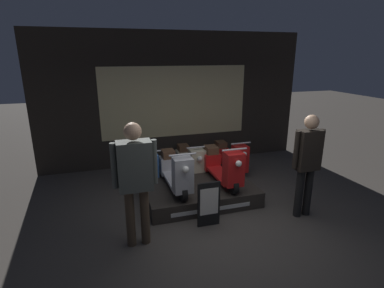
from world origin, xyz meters
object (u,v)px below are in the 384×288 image
Objects in this scene: scooter_display_left at (175,171)px; scooter_display_right at (222,166)px; scooter_backrow_1 at (190,161)px; scooter_backrow_2 at (230,157)px; person_right_browsing at (307,159)px; price_sign_board at (209,204)px; scooter_backrow_0 at (146,166)px; person_left_browsing at (135,174)px.

scooter_display_left is 0.92m from scooter_display_right.
scooter_backrow_1 is at bearing 103.40° from scooter_display_right.
person_right_browsing reaches higher than scooter_backrow_2.
scooter_backrow_1 reaches higher than price_sign_board.
scooter_backrow_1 is 2.16m from price_sign_board.
scooter_backrow_2 is (0.99, 0.00, 0.00)m from scooter_backrow_1.
scooter_backrow_2 is at bearing 0.00° from scooter_backrow_0.
price_sign_board is at bearing -72.55° from scooter_backrow_0.
scooter_display_left is 0.84× the size of person_left_browsing.
person_right_browsing is at bearing -81.75° from scooter_backrow_2.
scooter_backrow_1 is 2.83m from person_left_browsing.
scooter_backrow_2 is 2.03× the size of price_sign_board.
scooter_display_left is at bearing 180.00° from scooter_display_right.
person_left_browsing is 1.35m from price_sign_board.
scooter_display_left is 1.27m from scooter_backrow_0.
scooter_backrow_1 is 0.87× the size of person_right_browsing.
person_left_browsing is (-1.46, -2.29, 0.77)m from scooter_backrow_1.
scooter_display_right is 2.12m from person_left_browsing.
scooter_backrow_2 is 2.42m from person_right_browsing.
scooter_backrow_1 is at bearing 61.87° from scooter_display_left.
scooter_display_right is 1.25m from scooter_backrow_1.
scooter_backrow_2 is at bearing 59.12° from scooter_display_right.
price_sign_board is (-0.60, -0.95, -0.23)m from scooter_display_right.
person_right_browsing is 2.33× the size of price_sign_board.
scooter_backrow_0 reaches higher than price_sign_board.
scooter_backrow_2 is at bearing 0.00° from scooter_backrow_1.
person_right_browsing reaches higher than scooter_display_left.
person_right_browsing reaches higher than price_sign_board.
person_right_browsing is at bearing -0.00° from person_left_browsing.
scooter_display_right is 1.41m from scooter_backrow_2.
scooter_backrow_1 and scooter_backrow_2 have the same top height.
price_sign_board is (0.31, -0.95, -0.23)m from scooter_display_left.
scooter_display_right is (0.92, 0.00, 0.00)m from scooter_display_left.
scooter_backrow_2 is at bearing 43.03° from person_left_browsing.
scooter_backrow_0 is 0.99m from scooter_backrow_1.
scooter_display_left is 2.29m from person_right_browsing.
scooter_backrow_2 is 0.84× the size of person_left_browsing.
scooter_backrow_0 is (-1.27, 1.19, -0.29)m from scooter_display_right.
person_right_browsing is at bearing -29.42° from scooter_display_left.
scooter_backrow_1 is 0.84× the size of person_left_browsing.
scooter_display_left is 1.00× the size of scooter_display_right.
person_left_browsing is (-0.47, -2.29, 0.77)m from scooter_backrow_0.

